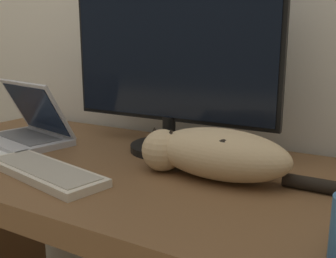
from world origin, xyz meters
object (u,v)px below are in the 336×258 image
at_px(monitor, 169,57).
at_px(laptop, 28,130).
at_px(external_keyboard, 44,171).
at_px(cat, 215,153).

bearing_deg(monitor, laptop, -161.46).
xyz_separation_m(external_keyboard, cat, (0.38, 0.20, 0.05)).
xyz_separation_m(monitor, laptop, (-0.45, -0.15, -0.24)).
height_order(external_keyboard, cat, cat).
relative_size(external_keyboard, cat, 0.70).
bearing_deg(cat, laptop, -179.90).
distance_m(monitor, external_keyboard, 0.48).
height_order(laptop, external_keyboard, laptop).
distance_m(external_keyboard, cat, 0.43).
distance_m(monitor, laptop, 0.54).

